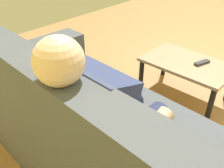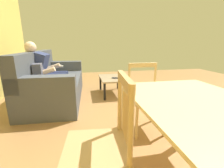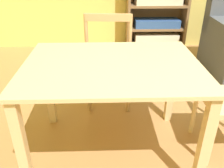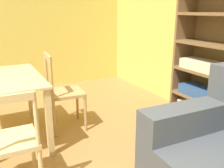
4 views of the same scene
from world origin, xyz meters
The scene contains 3 objects.
bookshelf centered at (-0.42, 2.75, 0.68)m, with size 0.93×0.36×1.78m.
dining_table centered at (-1.19, 0.39, 0.64)m, with size 1.19×0.89×0.76m.
dining_chair_near_wall centered at (-1.20, 1.10, 0.47)m, with size 0.45×0.45×0.96m.
Camera 3 is at (-1.24, -1.10, 1.39)m, focal length 38.78 mm.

